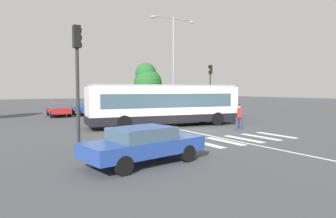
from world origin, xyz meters
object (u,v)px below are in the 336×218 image
city_transit_bus (165,105)px  parked_car_white (154,106)px  pedestrian_crossing_street (239,116)px  parked_car_red (58,109)px  traffic_light_far_corner (210,82)px  background_tree_right (147,80)px  twin_arm_street_lamp (173,56)px  traffic_light_near_corner (77,70)px  parked_car_champagne (131,106)px  bus_stop_shelter (198,92)px  parked_car_teal (110,107)px  parked_car_charcoal (170,105)px  parked_car_blue (85,108)px  foreground_sedan (143,143)px

city_transit_bus → parked_car_white: size_ratio=2.56×
city_transit_bus → pedestrian_crossing_street: (3.16, -4.43, -0.62)m
parked_car_red → traffic_light_far_corner: traffic_light_far_corner is taller
background_tree_right → twin_arm_street_lamp: bearing=-96.9°
traffic_light_near_corner → city_transit_bus: bearing=38.9°
parked_car_champagne → parked_car_white: bearing=-12.6°
parked_car_champagne → bus_stop_shelter: size_ratio=1.19×
parked_car_red → traffic_light_near_corner: size_ratio=0.87×
city_transit_bus → parked_car_white: bearing=64.2°
city_transit_bus → parked_car_teal: (0.40, 12.23, -0.82)m
parked_car_red → pedestrian_crossing_street: bearing=-64.5°
pedestrian_crossing_street → parked_car_white: pedestrian_crossing_street is taller
parked_car_teal → background_tree_right: background_tree_right is taller
parked_car_white → background_tree_right: (0.39, 2.58, 3.12)m
parked_car_charcoal → city_transit_bus: bearing=-123.4°
parked_car_champagne → background_tree_right: bearing=31.4°
pedestrian_crossing_street → traffic_light_near_corner: traffic_light_near_corner is taller
parked_car_champagne → background_tree_right: 4.88m
bus_stop_shelter → traffic_light_far_corner: bearing=-95.7°
pedestrian_crossing_street → traffic_light_near_corner: size_ratio=0.32×
twin_arm_street_lamp → parked_car_white: bearing=84.0°
bus_stop_shelter → traffic_light_near_corner: bearing=-140.1°
parked_car_teal → parked_car_charcoal: 8.16m
bus_stop_shelter → background_tree_right: bearing=110.5°
parked_car_charcoal → traffic_light_near_corner: size_ratio=0.85×
background_tree_right → traffic_light_near_corner: bearing=-124.0°
city_transit_bus → background_tree_right: background_tree_right is taller
parked_car_red → parked_car_teal: bearing=-4.3°
parked_car_charcoal → bus_stop_shelter: 5.49m
parked_car_blue → parked_car_champagne: 5.33m
parked_car_charcoal → bus_stop_shelter: bus_stop_shelter is taller
traffic_light_far_corner → background_tree_right: 9.79m
parked_car_teal → traffic_light_far_corner: size_ratio=0.86×
parked_car_white → parked_car_charcoal: (2.62, 0.70, 0.00)m
parked_car_teal → traffic_light_far_corner: (8.32, -6.89, 2.72)m
foreground_sedan → traffic_light_far_corner: traffic_light_far_corner is taller
parked_car_red → twin_arm_street_lamp: 12.90m
parked_car_blue → parked_car_champagne: size_ratio=0.99×
parked_car_blue → background_tree_right: bearing=12.6°
parked_car_teal → parked_car_champagne: (2.71, 0.64, 0.00)m
parked_car_blue → traffic_light_near_corner: bearing=-106.7°
foreground_sedan → traffic_light_near_corner: 4.25m
parked_car_blue → parked_car_white: same height
parked_car_red → background_tree_right: 11.92m
traffic_light_far_corner → parked_car_blue: bearing=145.3°
parked_car_white → background_tree_right: bearing=81.4°
foreground_sedan → bus_stop_shelter: 23.10m
foreground_sedan → parked_car_white: (12.41, 21.60, 0.00)m
parked_car_teal → traffic_light_near_corner: 20.76m
parked_car_teal → traffic_light_far_corner: 11.14m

